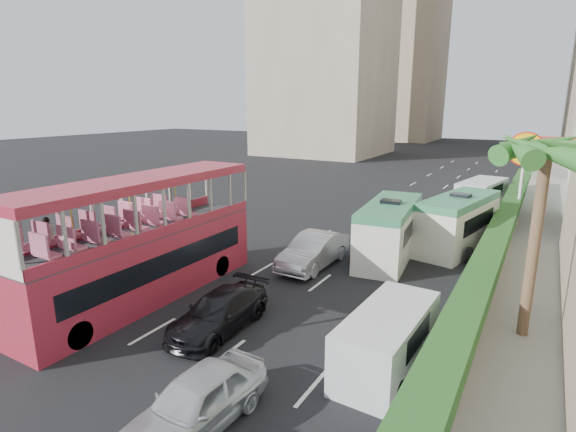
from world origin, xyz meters
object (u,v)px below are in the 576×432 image
Objects in this scene: van_asset at (414,231)px; minibus_near at (389,231)px; panel_van_near at (387,340)px; palm_tree at (534,245)px; double_decker_bus at (143,239)px; panel_van_far at (481,195)px; minibus_far at (458,223)px; car_black at (220,329)px; car_silver_lane_a at (313,266)px; car_silver_lane_b at (198,427)px.

van_asset is 6.02m from minibus_near.
palm_tree reaches higher than panel_van_near.
double_decker_bus is at bearing -163.84° from palm_tree.
minibus_near is 14.60m from panel_van_far.
double_decker_bus is 1.65× the size of minibus_near.
minibus_far is (2.97, -2.39, 1.48)m from van_asset.
palm_tree reaches higher than minibus_far.
panel_van_near is at bearing -70.91° from van_asset.
car_black is 1.00× the size of van_asset.
car_silver_lane_a is 9.31m from van_asset.
panel_van_near reaches higher than car_black.
minibus_near reaches higher than van_asset.
van_asset is (2.66, 8.92, 0.00)m from car_silver_lane_a.
double_decker_bus is 17.38m from van_asset.
double_decker_bus is at bearing -132.17° from minibus_near.
car_silver_lane_b reaches higher than van_asset.
car_silver_lane_b is (2.67, -11.73, 0.00)m from car_silver_lane_a.
car_black is 11.06m from palm_tree.
minibus_far is at bearing 66.48° from car_black.
van_asset is at bearing -98.05° from panel_van_far.
panel_van_near is at bearing -77.49° from minibus_far.
panel_van_far is 20.72m from palm_tree.
car_black is at bearing 124.87° from car_silver_lane_b.
van_asset is at bearing 79.19° from car_black.
van_asset is 0.68× the size of minibus_far.
palm_tree is (3.50, 4.03, 2.46)m from panel_van_near.
minibus_near is (0.15, -5.84, 1.47)m from van_asset.
car_black is 6.04m from panel_van_near.
panel_van_near is at bearing -130.97° from palm_tree.
panel_van_far is at bearing 101.10° from palm_tree.
van_asset is 9.04m from panel_van_far.
panel_van_far is (-0.46, 24.24, 0.20)m from panel_van_near.
car_black is 0.81× the size of panel_van_far.
panel_van_near is (0.29, -13.33, -0.56)m from minibus_far.
panel_van_far is (2.79, 29.17, 1.12)m from car_silver_lane_b.
panel_van_far reaches higher than panel_van_near.
minibus_near is at bearing -90.30° from panel_van_far.
minibus_far is 1.45× the size of panel_van_near.
car_silver_lane_a is 0.74× the size of minibus_far.
minibus_far is at bearing 50.51° from car_silver_lane_a.
panel_van_near is (5.93, 0.65, 0.92)m from car_black.
panel_van_far is at bearing 73.92° from car_silver_lane_a.
minibus_far is at bearing 44.67° from minibus_near.
palm_tree reaches higher than car_black.
panel_van_far is (5.47, 24.90, 1.12)m from car_black.
minibus_far reaches higher than car_silver_lane_b.
car_black is (-0.01, -7.46, 0.00)m from car_silver_lane_a.
car_black is at bearing -111.05° from minibus_near.
van_asset is at bearing 74.69° from car_silver_lane_a.
panel_van_near is 0.82× the size of panel_van_far.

